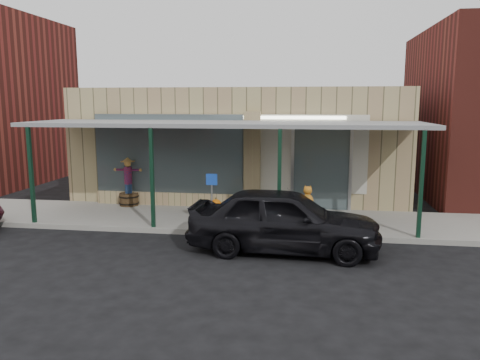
# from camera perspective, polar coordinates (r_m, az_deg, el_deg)

# --- Properties ---
(ground) EXTENTS (120.00, 120.00, 0.00)m
(ground) POSITION_cam_1_polar(r_m,az_deg,el_deg) (11.33, -5.24, -9.60)
(ground) COLOR black
(ground) RESTS_ON ground
(sidewalk) EXTENTS (40.00, 3.20, 0.15)m
(sidewalk) POSITION_cam_1_polar(r_m,az_deg,el_deg) (14.69, -1.95, -4.82)
(sidewalk) COLOR gray
(sidewalk) RESTS_ON ground
(storefront) EXTENTS (12.00, 6.25, 4.20)m
(storefront) POSITION_cam_1_polar(r_m,az_deg,el_deg) (18.81, 0.49, 4.56)
(storefront) COLOR tan
(storefront) RESTS_ON ground
(awning) EXTENTS (12.00, 3.00, 3.04)m
(awning) POSITION_cam_1_polar(r_m,az_deg,el_deg) (14.22, -2.05, 6.69)
(awning) COLOR gray
(awning) RESTS_ON ground
(block_buildings_near) EXTENTS (61.00, 8.00, 8.00)m
(block_buildings_near) POSITION_cam_1_polar(r_m,az_deg,el_deg) (19.62, 6.82, 9.58)
(block_buildings_near) COLOR maroon
(block_buildings_near) RESTS_ON ground
(barrel_scarecrow) EXTENTS (1.02, 0.74, 1.68)m
(barrel_scarecrow) POSITION_cam_1_polar(r_m,az_deg,el_deg) (16.66, -13.43, -1.11)
(barrel_scarecrow) COLOR #48371D
(barrel_scarecrow) RESTS_ON sidewalk
(barrel_pumpkin) EXTENTS (0.81, 0.81, 0.73)m
(barrel_pumpkin) POSITION_cam_1_polar(r_m,az_deg,el_deg) (14.11, -2.96, -4.03)
(barrel_pumpkin) COLOR #48371D
(barrel_pumpkin) RESTS_ON sidewalk
(handicap_sign) EXTENTS (0.32, 0.04, 1.55)m
(handicap_sign) POSITION_cam_1_polar(r_m,az_deg,el_deg) (13.33, -3.46, -1.59)
(handicap_sign) COLOR gray
(handicap_sign) RESTS_ON sidewalk
(parked_sedan) EXTENTS (4.82, 2.12, 1.61)m
(parked_sedan) POSITION_cam_1_polar(r_m,az_deg,el_deg) (11.70, 5.39, -4.86)
(parked_sedan) COLOR black
(parked_sedan) RESTS_ON ground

